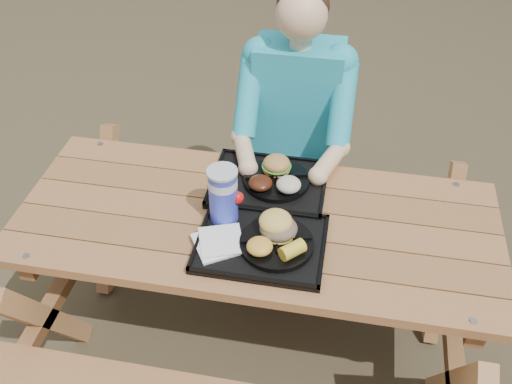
# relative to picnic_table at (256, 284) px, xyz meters

# --- Properties ---
(ground) EXTENTS (60.00, 60.00, 0.00)m
(ground) POSITION_rel_picnic_table_xyz_m (0.00, 0.00, -0.38)
(ground) COLOR #999999
(ground) RESTS_ON ground
(picnic_table) EXTENTS (1.80, 1.49, 0.75)m
(picnic_table) POSITION_rel_picnic_table_xyz_m (0.00, 0.00, 0.00)
(picnic_table) COLOR #999999
(picnic_table) RESTS_ON ground
(tray_near) EXTENTS (0.45, 0.35, 0.02)m
(tray_near) POSITION_rel_picnic_table_xyz_m (0.04, -0.14, 0.39)
(tray_near) COLOR black
(tray_near) RESTS_ON picnic_table
(tray_far) EXTENTS (0.45, 0.35, 0.02)m
(tray_far) POSITION_rel_picnic_table_xyz_m (0.02, 0.19, 0.39)
(tray_far) COLOR black
(tray_far) RESTS_ON picnic_table
(plate_near) EXTENTS (0.26, 0.26, 0.02)m
(plate_near) POSITION_rel_picnic_table_xyz_m (0.10, -0.14, 0.41)
(plate_near) COLOR black
(plate_near) RESTS_ON tray_near
(plate_far) EXTENTS (0.26, 0.26, 0.02)m
(plate_far) POSITION_rel_picnic_table_xyz_m (0.05, 0.20, 0.41)
(plate_far) COLOR black
(plate_far) RESTS_ON tray_far
(napkin_stack) EXTENTS (0.21, 0.21, 0.02)m
(napkin_stack) POSITION_rel_picnic_table_xyz_m (-0.10, -0.18, 0.40)
(napkin_stack) COLOR white
(napkin_stack) RESTS_ON tray_near
(soda_cup) EXTENTS (0.10, 0.10, 0.21)m
(soda_cup) POSITION_rel_picnic_table_xyz_m (-0.11, -0.04, 0.50)
(soda_cup) COLOR #1D30DB
(soda_cup) RESTS_ON tray_near
(condiment_bbq) EXTENTS (0.05, 0.05, 0.03)m
(condiment_bbq) POSITION_rel_picnic_table_xyz_m (0.05, -0.02, 0.41)
(condiment_bbq) COLOR black
(condiment_bbq) RESTS_ON tray_near
(condiment_mustard) EXTENTS (0.05, 0.05, 0.03)m
(condiment_mustard) POSITION_rel_picnic_table_xyz_m (0.11, -0.02, 0.41)
(condiment_mustard) COLOR gold
(condiment_mustard) RESTS_ON tray_near
(sandwich) EXTENTS (0.12, 0.12, 0.13)m
(sandwich) POSITION_rel_picnic_table_xyz_m (0.10, -0.10, 0.48)
(sandwich) COLOR #F1C355
(sandwich) RESTS_ON plate_near
(mac_cheese) EXTENTS (0.09, 0.09, 0.05)m
(mac_cheese) POSITION_rel_picnic_table_xyz_m (0.05, -0.20, 0.44)
(mac_cheese) COLOR gold
(mac_cheese) RESTS_ON plate_near
(corn_cob) EXTENTS (0.12, 0.12, 0.05)m
(corn_cob) POSITION_rel_picnic_table_xyz_m (0.16, -0.20, 0.44)
(corn_cob) COLOR yellow
(corn_cob) RESTS_ON plate_near
(cutlery_far) EXTENTS (0.07, 0.14, 0.01)m
(cutlery_far) POSITION_rel_picnic_table_xyz_m (-0.15, 0.19, 0.40)
(cutlery_far) COLOR black
(cutlery_far) RESTS_ON tray_far
(burger) EXTENTS (0.11, 0.11, 0.10)m
(burger) POSITION_rel_picnic_table_xyz_m (0.04, 0.25, 0.46)
(burger) COLOR #BA8341
(burger) RESTS_ON plate_far
(baked_beans) EXTENTS (0.09, 0.09, 0.04)m
(baked_beans) POSITION_rel_picnic_table_xyz_m (-0.01, 0.13, 0.44)
(baked_beans) COLOR #451D0D
(baked_beans) RESTS_ON plate_far
(potato_salad) EXTENTS (0.10, 0.10, 0.05)m
(potato_salad) POSITION_rel_picnic_table_xyz_m (0.10, 0.14, 0.44)
(potato_salad) COLOR beige
(potato_salad) RESTS_ON plate_far
(diner) EXTENTS (0.48, 0.84, 1.28)m
(diner) POSITION_rel_picnic_table_xyz_m (0.06, 0.66, 0.27)
(diner) COLOR #18A892
(diner) RESTS_ON ground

